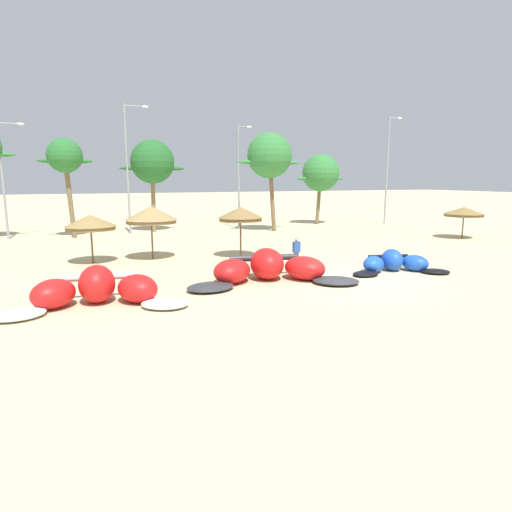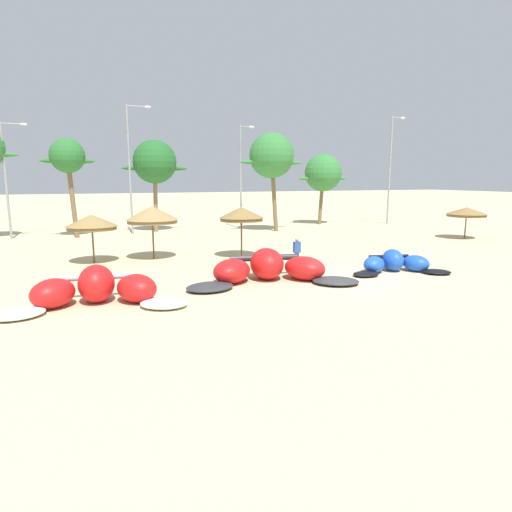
{
  "view_description": "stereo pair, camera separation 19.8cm",
  "coord_description": "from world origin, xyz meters",
  "px_view_note": "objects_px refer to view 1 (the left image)",
  "views": [
    {
      "loc": [
        -11.26,
        -16.69,
        4.61
      ],
      "look_at": [
        -3.55,
        2.0,
        1.0
      ],
      "focal_mm": 30.38,
      "sensor_mm": 36.0,
      "label": 1
    },
    {
      "loc": [
        -11.08,
        -16.77,
        4.61
      ],
      "look_at": [
        -3.55,
        2.0,
        1.0
      ],
      "focal_mm": 30.38,
      "sensor_mm": 36.0,
      "label": 2
    }
  ],
  "objects_px": {
    "beach_umbrella_near_palms": "(240,214)",
    "palm_center_left": "(270,156)",
    "kite_far_left": "(96,291)",
    "person_near_kites": "(296,253)",
    "beach_umbrella_middle": "(151,215)",
    "beach_umbrella_near_van": "(90,222)",
    "kite_left_of_center": "(394,263)",
    "palm_left": "(65,158)",
    "palm_left_of_gap": "(152,162)",
    "lamppost_east": "(388,166)",
    "kite_left": "(269,269)",
    "lamppost_west_center": "(129,163)",
    "palm_center_right": "(321,173)",
    "beach_umbrella_outermost": "(464,212)",
    "lamppost_west": "(5,174)",
    "lamppost_east_center": "(240,172)"
  },
  "relations": [
    {
      "from": "palm_left_of_gap",
      "to": "lamppost_east",
      "type": "relative_size",
      "value": 0.73
    },
    {
      "from": "palm_center_left",
      "to": "lamppost_east",
      "type": "height_order",
      "value": "lamppost_east"
    },
    {
      "from": "kite_left",
      "to": "palm_left_of_gap",
      "type": "xyz_separation_m",
      "value": [
        -1.64,
        20.98,
        5.44
      ]
    },
    {
      "from": "palm_left",
      "to": "lamppost_west_center",
      "type": "bearing_deg",
      "value": 10.23
    },
    {
      "from": "lamppost_east",
      "to": "palm_center_right",
      "type": "bearing_deg",
      "value": 160.67
    },
    {
      "from": "beach_umbrella_near_van",
      "to": "beach_umbrella_middle",
      "type": "relative_size",
      "value": 0.9
    },
    {
      "from": "kite_left_of_center",
      "to": "lamppost_east",
      "type": "distance_m",
      "value": 25.23
    },
    {
      "from": "beach_umbrella_near_van",
      "to": "person_near_kites",
      "type": "distance_m",
      "value": 11.36
    },
    {
      "from": "beach_umbrella_near_van",
      "to": "kite_left_of_center",
      "type": "bearing_deg",
      "value": -30.43
    },
    {
      "from": "kite_left",
      "to": "beach_umbrella_near_van",
      "type": "xyz_separation_m",
      "value": [
        -7.28,
        7.66,
        1.71
      ]
    },
    {
      "from": "lamppost_west_center",
      "to": "lamppost_east",
      "type": "distance_m",
      "value": 25.49
    },
    {
      "from": "beach_umbrella_middle",
      "to": "lamppost_west",
      "type": "distance_m",
      "value": 15.71
    },
    {
      "from": "person_near_kites",
      "to": "lamppost_west_center",
      "type": "relative_size",
      "value": 0.15
    },
    {
      "from": "kite_left",
      "to": "lamppost_west_center",
      "type": "bearing_deg",
      "value": 100.29
    },
    {
      "from": "lamppost_west_center",
      "to": "lamppost_east",
      "type": "xyz_separation_m",
      "value": [
        25.45,
        -1.36,
        0.05
      ]
    },
    {
      "from": "palm_center_left",
      "to": "palm_center_right",
      "type": "xyz_separation_m",
      "value": [
        7.39,
        3.77,
        -1.38
      ]
    },
    {
      "from": "beach_umbrella_middle",
      "to": "lamppost_west_center",
      "type": "height_order",
      "value": "lamppost_west_center"
    },
    {
      "from": "kite_far_left",
      "to": "palm_left_of_gap",
      "type": "height_order",
      "value": "palm_left_of_gap"
    },
    {
      "from": "beach_umbrella_outermost",
      "to": "person_near_kites",
      "type": "relative_size",
      "value": 1.87
    },
    {
      "from": "kite_far_left",
      "to": "kite_left",
      "type": "height_order",
      "value": "kite_left"
    },
    {
      "from": "beach_umbrella_outermost",
      "to": "beach_umbrella_near_van",
      "type": "bearing_deg",
      "value": 179.58
    },
    {
      "from": "beach_umbrella_near_van",
      "to": "beach_umbrella_near_palms",
      "type": "xyz_separation_m",
      "value": [
        8.26,
        -1.37,
        0.3
      ]
    },
    {
      "from": "lamppost_west_center",
      "to": "lamppost_east_center",
      "type": "bearing_deg",
      "value": 0.46
    },
    {
      "from": "palm_left",
      "to": "kite_left",
      "type": "bearing_deg",
      "value": -66.31
    },
    {
      "from": "beach_umbrella_outermost",
      "to": "person_near_kites",
      "type": "height_order",
      "value": "beach_umbrella_outermost"
    },
    {
      "from": "kite_left",
      "to": "palm_center_left",
      "type": "distance_m",
      "value": 20.02
    },
    {
      "from": "beach_umbrella_near_van",
      "to": "lamppost_east",
      "type": "xyz_separation_m",
      "value": [
        29.06,
        11.24,
        3.67
      ]
    },
    {
      "from": "kite_far_left",
      "to": "lamppost_west",
      "type": "distance_m",
      "value": 22.63
    },
    {
      "from": "beach_umbrella_middle",
      "to": "beach_umbrella_near_palms",
      "type": "relative_size",
      "value": 1.03
    },
    {
      "from": "kite_far_left",
      "to": "person_near_kites",
      "type": "relative_size",
      "value": 4.23
    },
    {
      "from": "beach_umbrella_near_palms",
      "to": "palm_center_left",
      "type": "bearing_deg",
      "value": 58.37
    },
    {
      "from": "beach_umbrella_middle",
      "to": "lamppost_east",
      "type": "bearing_deg",
      "value": 23.47
    },
    {
      "from": "beach_umbrella_near_palms",
      "to": "beach_umbrella_outermost",
      "type": "height_order",
      "value": "beach_umbrella_near_palms"
    },
    {
      "from": "kite_left_of_center",
      "to": "palm_left_of_gap",
      "type": "relative_size",
      "value": 0.64
    },
    {
      "from": "lamppost_west",
      "to": "kite_left",
      "type": "bearing_deg",
      "value": -57.97
    },
    {
      "from": "lamppost_west",
      "to": "lamppost_east",
      "type": "relative_size",
      "value": 0.82
    },
    {
      "from": "beach_umbrella_middle",
      "to": "beach_umbrella_near_van",
      "type": "bearing_deg",
      "value": -179.04
    },
    {
      "from": "palm_left",
      "to": "palm_left_of_gap",
      "type": "relative_size",
      "value": 0.97
    },
    {
      "from": "beach_umbrella_near_van",
      "to": "palm_left_of_gap",
      "type": "bearing_deg",
      "value": 67.02
    },
    {
      "from": "kite_far_left",
      "to": "beach_umbrella_near_van",
      "type": "relative_size",
      "value": 2.48
    },
    {
      "from": "kite_far_left",
      "to": "palm_center_left",
      "type": "distance_m",
      "value": 24.72
    },
    {
      "from": "lamppost_west_center",
      "to": "lamppost_east_center",
      "type": "distance_m",
      "value": 9.83
    },
    {
      "from": "beach_umbrella_near_palms",
      "to": "lamppost_west",
      "type": "xyz_separation_m",
      "value": [
        -13.79,
        14.2,
        2.4
      ]
    },
    {
      "from": "beach_umbrella_near_van",
      "to": "palm_center_right",
      "type": "height_order",
      "value": "palm_center_right"
    },
    {
      "from": "lamppost_west",
      "to": "beach_umbrella_outermost",
      "type": "bearing_deg",
      "value": -21.64
    },
    {
      "from": "lamppost_west",
      "to": "lamppost_west_center",
      "type": "bearing_deg",
      "value": -1.45
    },
    {
      "from": "kite_far_left",
      "to": "palm_center_left",
      "type": "xyz_separation_m",
      "value": [
        15.29,
        18.48,
        5.99
      ]
    },
    {
      "from": "kite_left_of_center",
      "to": "beach_umbrella_near_van",
      "type": "distance_m",
      "value": 16.3
    },
    {
      "from": "kite_left_of_center",
      "to": "beach_umbrella_near_palms",
      "type": "distance_m",
      "value": 9.16
    },
    {
      "from": "person_near_kites",
      "to": "kite_far_left",
      "type": "bearing_deg",
      "value": -162.74
    }
  ]
}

